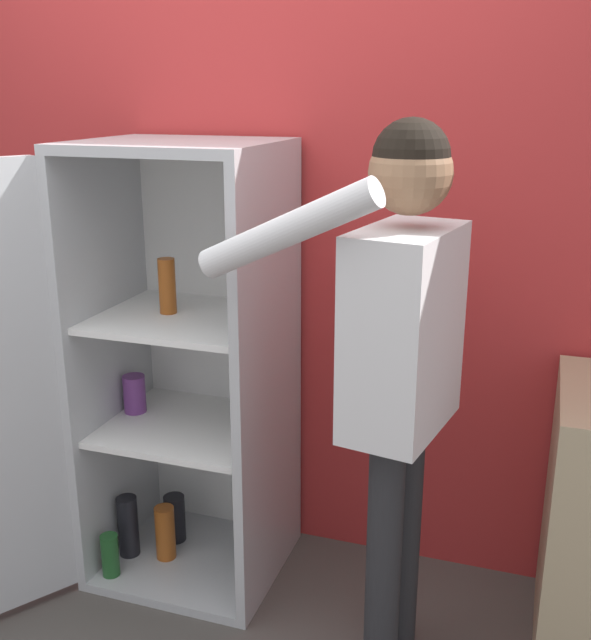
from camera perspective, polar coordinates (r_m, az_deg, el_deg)
wall_back at (r=2.93m, az=-2.67°, el=6.47°), size 7.00×0.06×2.55m
refrigerator at (r=2.80m, az=-11.48°, el=-4.33°), size 1.09×1.19×1.65m
person at (r=2.20m, az=7.99°, el=-1.41°), size 0.72×0.56×1.75m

